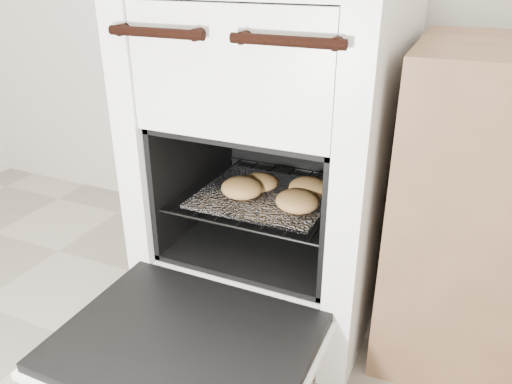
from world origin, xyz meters
TOP-DOWN VIEW (x-y plane):
  - stove at (0.17, 1.15)m, footprint 0.64×0.71m
  - oven_door at (0.17, 0.61)m, footprint 0.57×0.45m
  - oven_rack at (0.17, 1.08)m, footprint 0.46×0.45m
  - foil_sheet at (0.17, 1.05)m, footprint 0.36×0.32m
  - baked_rolls at (0.21, 1.04)m, footprint 0.33×0.24m

SIDE VIEW (x-z plane):
  - oven_door at x=0.17m, z-range 0.19..0.23m
  - oven_rack at x=0.17m, z-range 0.38..0.38m
  - foil_sheet at x=0.17m, z-range 0.38..0.39m
  - baked_rolls at x=0.21m, z-range 0.39..0.45m
  - stove at x=0.17m, z-range -0.01..0.97m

